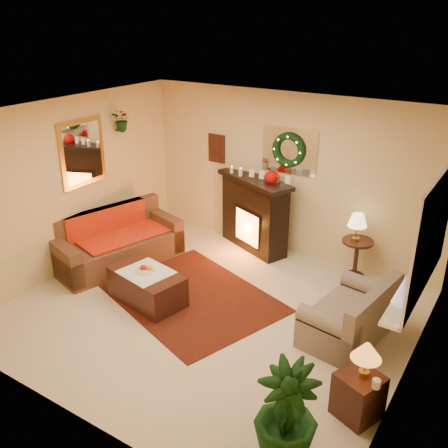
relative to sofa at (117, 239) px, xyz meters
The scene contains 31 objects.
floor 2.07m from the sofa, 10.63° to the right, with size 5.00×5.00×0.00m, color beige.
ceiling 2.97m from the sofa, 10.63° to the right, with size 5.00×5.00×0.00m, color white.
wall_back 2.87m from the sofa, 43.27° to the left, with size 5.00×5.00×0.00m, color #EFD88C.
wall_front 3.41m from the sofa, 52.78° to the right, with size 5.00×5.00×0.00m, color #EFD88C.
wall_left 1.07m from the sofa, 143.58° to the right, with size 4.50×4.50×0.00m, color #EFD88C.
wall_right 4.59m from the sofa, ahead, with size 4.50×4.50×0.00m, color #EFD88C.
area_rug 1.64m from the sofa, ahead, with size 2.37×1.78×0.01m, color maroon.
sofa is the anchor object (origin of this frame).
red_throw 0.13m from the sofa, 108.74° to the left, with size 0.86×1.40×0.02m, color red.
fireplace 2.25m from the sofa, 47.85° to the left, with size 1.27×0.40×1.17m, color black.
poinsettia 2.59m from the sofa, 41.49° to the left, with size 0.23×0.23×0.23m, color #A40604.
mantel_candle_a 2.14m from the sofa, 57.30° to the left, with size 0.05×0.05×0.16m, color #FFFCD1.
mantel_candle_b 2.21m from the sofa, 51.75° to the left, with size 0.07×0.07×0.20m, color white.
mantel_mirror 3.00m from the sofa, 42.96° to the left, with size 0.92×0.02×0.72m, color white.
wreath 2.99m from the sofa, 42.34° to the left, with size 0.55×0.55×0.11m, color #194719.
wall_art 2.26m from the sofa, 70.89° to the left, with size 0.32×0.03×0.48m, color #381E11.
gold_mirror 1.41m from the sofa, behind, with size 0.03×0.84×1.00m, color gold.
hanging_plant 1.72m from the sofa, 117.17° to the left, with size 0.33×0.28×0.36m, color #194719.
loveseat 3.72m from the sofa, ahead, with size 0.74×1.28×0.74m, color gray.
window_frame 4.62m from the sofa, ahead, with size 0.03×1.86×1.36m, color white.
window_glass 4.60m from the sofa, ahead, with size 0.02×1.70×1.22m, color black.
window_sill 4.40m from the sofa, ahead, with size 0.22×1.86×0.04m, color white.
mini_tree 4.41m from the sofa, ahead, with size 0.21×0.21×0.32m, color silver.
sill_plant 4.50m from the sofa, 11.25° to the left, with size 0.27×0.21×0.48m, color #255A1F.
side_table_round 3.66m from the sofa, 26.02° to the left, with size 0.46×0.46×0.60m, color black.
lamp_cream 3.65m from the sofa, 25.71° to the left, with size 0.28×0.28×0.43m, color #ECD586.
end_table_square 4.40m from the sofa, 14.68° to the right, with size 0.39×0.39×0.48m, color #351F11.
lamp_tiffany 4.42m from the sofa, 14.39° to the right, with size 0.29×0.29×0.43m, color orange.
coffee_table 1.29m from the sofa, 28.73° to the right, with size 1.06×0.58×0.45m, color #432C16.
fruit_bowl 1.25m from the sofa, 28.63° to the right, with size 0.26×0.26×0.06m, color silver.
floor_palm 4.34m from the sofa, 26.89° to the right, with size 1.69×1.69×3.02m, color #144211.
Camera 1 is at (3.21, -4.66, 3.72)m, focal length 40.00 mm.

